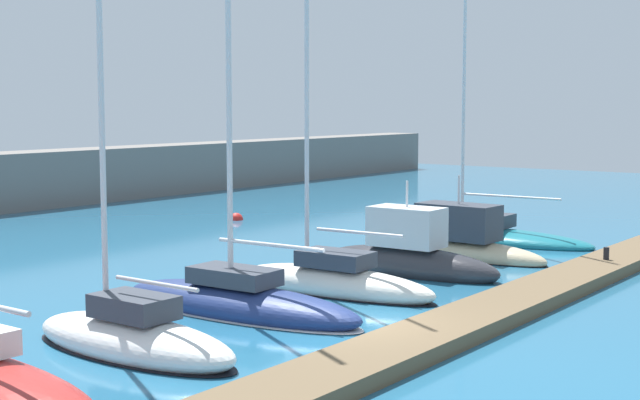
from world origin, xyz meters
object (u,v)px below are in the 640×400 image
(motorboat_sand_eighth, at_px, (464,244))
(dock_bollard, at_px, (606,253))
(sailboat_ivory_sixth, at_px, (332,280))
(sailboat_teal_ninth, at_px, (478,234))
(motorboat_charcoal_seventh, at_px, (407,256))
(sailboat_navy_fifth, at_px, (238,300))
(mooring_buoy_red, at_px, (236,220))
(sailboat_white_fourth, at_px, (133,337))

(motorboat_sand_eighth, bearing_deg, dock_bollard, -173.00)
(sailboat_ivory_sixth, xyz_separation_m, sailboat_teal_ninth, (12.85, 1.45, -0.14))
(motorboat_sand_eighth, height_order, dock_bollard, motorboat_sand_eighth)
(motorboat_charcoal_seventh, bearing_deg, sailboat_teal_ninth, -80.36)
(sailboat_navy_fifth, distance_m, motorboat_charcoal_seventh, 8.19)
(sailboat_teal_ninth, bearing_deg, mooring_buoy_red, 2.42)
(sailboat_white_fourth, relative_size, sailboat_ivory_sixth, 0.83)
(motorboat_charcoal_seventh, xyz_separation_m, sailboat_teal_ninth, (8.62, 1.60, -0.33))
(sailboat_navy_fifth, relative_size, mooring_buoy_red, 19.28)
(sailboat_ivory_sixth, bearing_deg, motorboat_sand_eighth, -93.76)
(motorboat_charcoal_seventh, height_order, mooring_buoy_red, motorboat_charcoal_seventh)
(sailboat_navy_fifth, bearing_deg, motorboat_charcoal_seventh, -95.97)
(motorboat_charcoal_seventh, relative_size, sailboat_teal_ninth, 0.38)
(sailboat_ivory_sixth, relative_size, mooring_buoy_red, 20.53)
(sailboat_white_fourth, height_order, motorboat_sand_eighth, sailboat_white_fourth)
(sailboat_white_fourth, distance_m, sailboat_navy_fifth, 4.68)
(sailboat_teal_ninth, bearing_deg, sailboat_ivory_sixth, 95.05)
(sailboat_white_fourth, bearing_deg, mooring_buoy_red, -53.45)
(motorboat_sand_eighth, bearing_deg, sailboat_ivory_sixth, 90.54)
(sailboat_navy_fifth, relative_size, motorboat_sand_eighth, 2.07)
(sailboat_navy_fifth, height_order, dock_bollard, sailboat_navy_fifth)
(dock_bollard, bearing_deg, sailboat_ivory_sixth, 147.68)
(mooring_buoy_red, bearing_deg, sailboat_navy_fifth, -138.56)
(sailboat_navy_fifth, bearing_deg, motorboat_sand_eighth, -94.80)
(motorboat_sand_eighth, relative_size, mooring_buoy_red, 9.32)
(sailboat_white_fourth, xyz_separation_m, sailboat_navy_fifth, (4.62, 0.75, -0.01))
(sailboat_white_fourth, height_order, sailboat_teal_ninth, sailboat_teal_ninth)
(motorboat_charcoal_seventh, bearing_deg, dock_bollard, -140.74)
(motorboat_sand_eighth, xyz_separation_m, mooring_buoy_red, (3.66, 14.71, -0.54))
(sailboat_navy_fifth, height_order, sailboat_ivory_sixth, sailboat_ivory_sixth)
(sailboat_ivory_sixth, bearing_deg, dock_bollard, -124.62)
(mooring_buoy_red, relative_size, dock_bollard, 1.62)
(motorboat_sand_eighth, relative_size, sailboat_teal_ninth, 0.37)
(sailboat_white_fourth, distance_m, sailboat_ivory_sixth, 8.56)
(motorboat_charcoal_seventh, height_order, motorboat_sand_eighth, motorboat_charcoal_seventh)
(sailboat_navy_fifth, height_order, sailboat_teal_ninth, sailboat_teal_ninth)
(dock_bollard, bearing_deg, sailboat_teal_ninth, 59.92)
(sailboat_navy_fifth, distance_m, mooring_buoy_red, 21.24)
(motorboat_sand_eighth, bearing_deg, sailboat_teal_ninth, -67.91)
(motorboat_sand_eighth, relative_size, dock_bollard, 15.14)
(sailboat_white_fourth, xyz_separation_m, sailboat_ivory_sixth, (8.56, 0.30, 0.02))
(mooring_buoy_red, bearing_deg, sailboat_white_fourth, -144.23)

